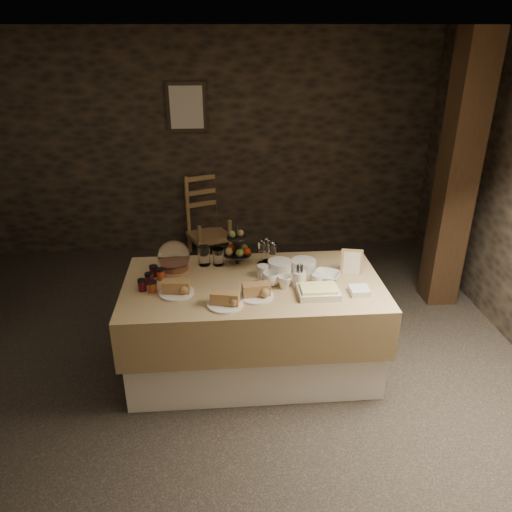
{
  "coord_description": "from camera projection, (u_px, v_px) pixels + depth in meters",
  "views": [
    {
      "loc": [
        0.18,
        -3.38,
        2.61
      ],
      "look_at": [
        0.46,
        0.2,
        0.93
      ],
      "focal_mm": 35.0,
      "sensor_mm": 36.0,
      "label": 1
    }
  ],
  "objects": [
    {
      "name": "ground_plane",
      "position": [
        203.0,
        369.0,
        4.15
      ],
      "size": [
        5.5,
        5.0,
        0.01
      ],
      "primitive_type": "cube",
      "color": "black",
      "rests_on": "ground"
    },
    {
      "name": "room_shell",
      "position": [
        193.0,
        188.0,
        3.49
      ],
      "size": [
        5.52,
        5.02,
        2.6
      ],
      "color": "black",
      "rests_on": "ground"
    },
    {
      "name": "buffet_table",
      "position": [
        253.0,
        319.0,
        4.0
      ],
      "size": [
        2.0,
        1.06,
        0.79
      ],
      "color": "white",
      "rests_on": "ground_plane"
    },
    {
      "name": "chair",
      "position": [
        209.0,
        220.0,
        6.09
      ],
      "size": [
        0.58,
        0.57,
        0.76
      ],
      "rotation": [
        0.0,
        0.0,
        0.4
      ],
      "color": "olive",
      "rests_on": "ground_plane"
    },
    {
      "name": "timber_column",
      "position": [
        457.0,
        177.0,
        4.67
      ],
      "size": [
        0.3,
        0.3,
        2.6
      ],
      "primitive_type": "cube",
      "color": "black",
      "rests_on": "ground_plane"
    },
    {
      "name": "framed_picture",
      "position": [
        187.0,
        107.0,
        5.62
      ],
      "size": [
        0.45,
        0.04,
        0.55
      ],
      "color": "#2F2518",
      "rests_on": "room_shell"
    },
    {
      "name": "plate_stack_a",
      "position": [
        280.0,
        267.0,
        3.99
      ],
      "size": [
        0.19,
        0.19,
        0.1
      ],
      "primitive_type": "cylinder",
      "color": "silver",
      "rests_on": "buffet_table"
    },
    {
      "name": "plate_stack_b",
      "position": [
        303.0,
        265.0,
        4.03
      ],
      "size": [
        0.2,
        0.2,
        0.08
      ],
      "primitive_type": "cylinder",
      "color": "silver",
      "rests_on": "buffet_table"
    },
    {
      "name": "cutlery_holder",
      "position": [
        299.0,
        279.0,
        3.78
      ],
      "size": [
        0.1,
        0.1,
        0.12
      ],
      "primitive_type": "cylinder",
      "color": "silver",
      "rests_on": "buffet_table"
    },
    {
      "name": "cup_a",
      "position": [
        271.0,
        279.0,
        3.8
      ],
      "size": [
        0.16,
        0.16,
        0.1
      ],
      "primitive_type": "imported",
      "rotation": [
        0.0,
        0.0,
        0.31
      ],
      "color": "silver",
      "rests_on": "buffet_table"
    },
    {
      "name": "cup_b",
      "position": [
        284.0,
        282.0,
        3.75
      ],
      "size": [
        0.13,
        0.13,
        0.1
      ],
      "primitive_type": "imported",
      "rotation": [
        0.0,
        0.0,
        0.33
      ],
      "color": "silver",
      "rests_on": "buffet_table"
    },
    {
      "name": "mug_c",
      "position": [
        263.0,
        271.0,
        3.92
      ],
      "size": [
        0.09,
        0.09,
        0.09
      ],
      "primitive_type": "cylinder",
      "color": "silver",
      "rests_on": "buffet_table"
    },
    {
      "name": "mug_d",
      "position": [
        317.0,
        280.0,
        3.8
      ],
      "size": [
        0.08,
        0.08,
        0.09
      ],
      "primitive_type": "cylinder",
      "color": "silver",
      "rests_on": "buffet_table"
    },
    {
      "name": "bowl",
      "position": [
        327.0,
        276.0,
        3.9
      ],
      "size": [
        0.27,
        0.27,
        0.05
      ],
      "primitive_type": "imported",
      "rotation": [
        0.0,
        0.0,
        -0.42
      ],
      "color": "silver",
      "rests_on": "buffet_table"
    },
    {
      "name": "cake_dome",
      "position": [
        174.0,
        258.0,
        4.01
      ],
      "size": [
        0.26,
        0.26,
        0.26
      ],
      "color": "olive",
      "rests_on": "buffet_table"
    },
    {
      "name": "fruit_stand",
      "position": [
        238.0,
        249.0,
        4.1
      ],
      "size": [
        0.23,
        0.23,
        0.33
      ],
      "rotation": [
        0.0,
        0.0,
        0.43
      ],
      "color": "black",
      "rests_on": "buffet_table"
    },
    {
      "name": "bread_platter_left",
      "position": [
        176.0,
        289.0,
        3.68
      ],
      "size": [
        0.26,
        0.26,
        0.11
      ],
      "color": "silver",
      "rests_on": "buffet_table"
    },
    {
      "name": "bread_platter_center",
      "position": [
        225.0,
        300.0,
        3.52
      ],
      "size": [
        0.26,
        0.26,
        0.11
      ],
      "color": "silver",
      "rests_on": "buffet_table"
    },
    {
      "name": "bread_platter_right",
      "position": [
        256.0,
        292.0,
        3.64
      ],
      "size": [
        0.26,
        0.26,
        0.11
      ],
      "color": "silver",
      "rests_on": "buffet_table"
    },
    {
      "name": "jam_jars",
      "position": [
        152.0,
        280.0,
        3.81
      ],
      "size": [
        0.18,
        0.32,
        0.07
      ],
      "color": "#500D17",
      "rests_on": "buffet_table"
    },
    {
      "name": "tart_dish",
      "position": [
        318.0,
        291.0,
        3.66
      ],
      "size": [
        0.3,
        0.22,
        0.07
      ],
      "color": "silver",
      "rests_on": "buffet_table"
    },
    {
      "name": "square_dish",
      "position": [
        359.0,
        291.0,
        3.69
      ],
      "size": [
        0.14,
        0.14,
        0.04
      ],
      "primitive_type": "cube",
      "color": "silver",
      "rests_on": "buffet_table"
    },
    {
      "name": "menu_frame",
      "position": [
        351.0,
        263.0,
        3.96
      ],
      "size": [
        0.18,
        0.1,
        0.22
      ],
      "primitive_type": "cube",
      "rotation": [
        -0.24,
        0.0,
        -0.22
      ],
      "color": "olive",
      "rests_on": "buffet_table"
    },
    {
      "name": "storage_jar_a",
      "position": [
        204.0,
        256.0,
        4.11
      ],
      "size": [
        0.1,
        0.1,
        0.16
      ],
      "primitive_type": "cylinder",
      "color": "white",
      "rests_on": "buffet_table"
    },
    {
      "name": "storage_jar_b",
      "position": [
        218.0,
        257.0,
        4.11
      ],
      "size": [
        0.09,
        0.09,
        0.14
      ],
      "primitive_type": "cylinder",
      "color": "white",
      "rests_on": "buffet_table"
    }
  ]
}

